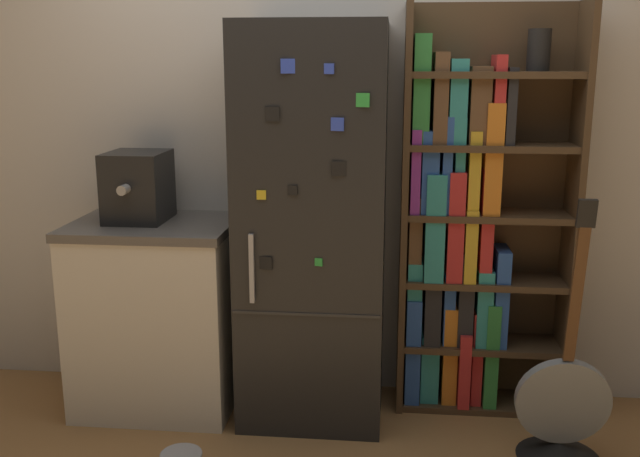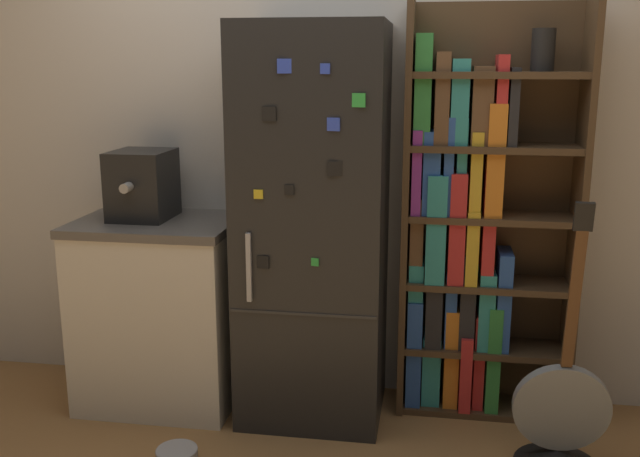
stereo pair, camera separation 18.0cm
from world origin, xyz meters
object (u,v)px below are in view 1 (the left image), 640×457
object	(u,v)px
guitar	(561,421)
pet_bowl	(181,457)
refrigerator	(313,227)
bookshelf	(467,231)
espresso_machine	(138,186)

from	to	relation	value
guitar	pet_bowl	xyz separation A→B (m)	(-1.58, -0.20, -0.14)
guitar	refrigerator	bearing A→B (deg)	163.51
bookshelf	pet_bowl	distance (m)	1.63
refrigerator	bookshelf	world-z (taller)	bookshelf
bookshelf	espresso_machine	distance (m)	1.55
bookshelf	espresso_machine	xyz separation A→B (m)	(-1.53, -0.13, 0.21)
refrigerator	guitar	size ratio (longest dim) A/B	1.59
pet_bowl	refrigerator	bearing A→B (deg)	46.39
bookshelf	pet_bowl	bearing A→B (deg)	-150.55
refrigerator	bookshelf	xyz separation A→B (m)	(0.71, 0.16, -0.04)
guitar	pet_bowl	world-z (taller)	guitar
guitar	pet_bowl	bearing A→B (deg)	-172.69
refrigerator	espresso_machine	distance (m)	0.84
bookshelf	guitar	bearing A→B (deg)	-51.92
bookshelf	guitar	world-z (taller)	bookshelf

